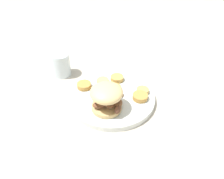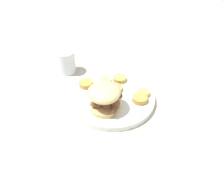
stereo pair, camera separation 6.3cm
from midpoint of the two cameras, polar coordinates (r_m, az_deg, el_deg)
The scene contains 12 objects.
ground_plane at distance 0.77m, azimuth 2.32°, elevation -2.73°, with size 4.00×4.00×0.00m, color #B2A899.
dinner_plate at distance 0.77m, azimuth 2.34°, elevation -2.08°, with size 0.30×0.30×0.02m.
sandwich at distance 0.68m, azimuth 0.79°, elevation -1.93°, with size 0.12×0.12×0.09m.
potato_round_0 at distance 0.77m, azimuth 10.50°, elevation -0.92°, with size 0.04×0.04×0.01m, color tan.
potato_round_1 at distance 0.83m, azimuth 4.18°, elevation 2.82°, with size 0.05×0.05×0.01m, color tan.
potato_round_2 at distance 0.78m, azimuth -0.91°, elevation 0.15°, with size 0.05×0.05×0.01m, color tan.
potato_round_3 at distance 0.78m, azimuth 3.00°, elevation 0.22°, with size 0.05×0.05×0.01m, color #BC8942.
potato_round_4 at distance 0.74m, azimuth 9.67°, elevation -2.44°, with size 0.05×0.05×0.02m, color #BC8942.
potato_round_5 at distance 0.80m, azimuth -4.62°, elevation 1.48°, with size 0.05×0.05×0.02m, color #BC8942.
potato_round_6 at distance 0.82m, azimuth 0.36°, elevation 2.37°, with size 0.04×0.04×0.01m, color #DBB766.
fork at distance 0.80m, azimuth 21.27°, elevation -3.93°, with size 0.12×0.11×0.00m.
drinking_glass at distance 0.90m, azimuth -9.87°, elevation 7.06°, with size 0.07×0.07×0.09m.
Camera 2 is at (0.28, 0.51, 0.51)m, focal length 35.00 mm.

